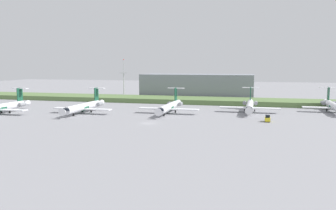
{
  "coord_description": "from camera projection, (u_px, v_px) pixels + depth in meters",
  "views": [
    {
      "loc": [
        32.19,
        -100.78,
        18.15
      ],
      "look_at": [
        0.0,
        24.42,
        3.0
      ],
      "focal_mm": 36.63,
      "sensor_mm": 36.0,
      "label": 1
    }
  ],
  "objects": [
    {
      "name": "distant_hangar",
      "position": [
        198.0,
        86.0,
        187.99
      ],
      "size": [
        60.16,
        22.36,
        13.09
      ],
      "primitive_type": "cube",
      "color": "gray",
      "rests_on": "ground"
    },
    {
      "name": "regional_jet_fourth",
      "position": [
        250.0,
        106.0,
        132.24
      ],
      "size": [
        22.81,
        31.0,
        9.0
      ],
      "color": "white",
      "rests_on": "ground"
    },
    {
      "name": "ground_plane",
      "position": [
        171.0,
        111.0,
        135.88
      ],
      "size": [
        500.0,
        500.0,
        0.0
      ],
      "primitive_type": "plane",
      "color": "gray"
    },
    {
      "name": "regional_jet_nearest",
      "position": [
        2.0,
        107.0,
        127.72
      ],
      "size": [
        22.81,
        31.0,
        9.0
      ],
      "color": "white",
      "rests_on": "ground"
    },
    {
      "name": "regional_jet_third",
      "position": [
        170.0,
        107.0,
        129.26
      ],
      "size": [
        22.81,
        31.0,
        9.0
      ],
      "color": "white",
      "rests_on": "ground"
    },
    {
      "name": "baggage_tug",
      "position": [
        267.0,
        119.0,
        109.73
      ],
      "size": [
        1.72,
        3.2,
        2.3
      ],
      "color": "yellow",
      "rests_on": "ground"
    },
    {
      "name": "regional_jet_fifth",
      "position": [
        333.0,
        106.0,
        132.08
      ],
      "size": [
        22.81,
        31.0,
        9.0
      ],
      "color": "white",
      "rests_on": "ground"
    },
    {
      "name": "antenna_mast",
      "position": [
        124.0,
        82.0,
        182.46
      ],
      "size": [
        4.4,
        0.5,
        21.25
      ],
      "color": "#B2B2B7",
      "rests_on": "ground"
    },
    {
      "name": "grass_berm",
      "position": [
        187.0,
        100.0,
        166.74
      ],
      "size": [
        320.0,
        20.0,
        2.2
      ],
      "primitive_type": "cube",
      "color": "#597542",
      "rests_on": "ground"
    },
    {
      "name": "regional_jet_second",
      "position": [
        84.0,
        106.0,
        129.48
      ],
      "size": [
        22.81,
        31.0,
        9.0
      ],
      "color": "white",
      "rests_on": "ground"
    }
  ]
}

